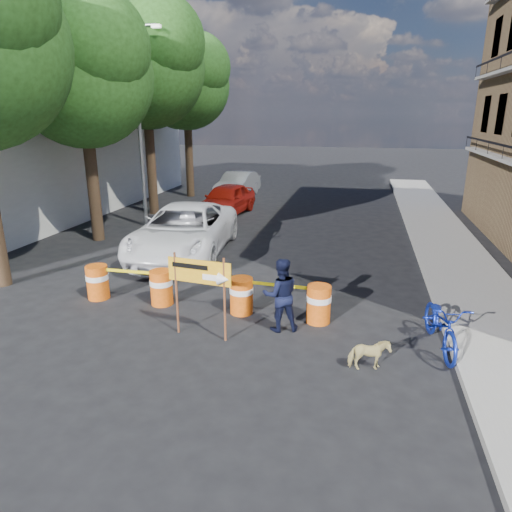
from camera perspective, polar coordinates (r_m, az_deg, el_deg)
The scene contains 18 objects.
ground at distance 9.99m, azimuth -6.20°, elevation -10.73°, with size 120.00×120.00×0.00m, color black.
sidewalk_east at distance 15.35m, azimuth 24.36°, elevation -1.69°, with size 2.40×40.00×0.15m, color gray.
white_building at distance 24.36m, azimuth -28.73°, elevation 11.36°, with size 8.00×22.00×6.00m, color silver.
tree_mid_a at distance 18.17m, azimuth -20.82°, elevation 20.51°, with size 5.25×5.00×8.68m.
tree_mid_b at distance 22.59m, azimuth -13.60°, elevation 22.11°, with size 5.67×5.40×9.62m.
tree_far at distance 27.14m, azimuth -8.61°, elevation 20.46°, with size 5.04×4.80×8.84m.
streetlamp at distance 19.91m, azimuth -14.24°, elevation 16.00°, with size 1.25×0.18×8.00m.
barrel_far_left at distance 12.70m, azimuth -19.20°, elevation -3.02°, with size 0.58×0.58×0.90m.
barrel_mid_left at distance 11.88m, azimuth -11.74°, elevation -3.78°, with size 0.58×0.58×0.90m.
barrel_mid_right at distance 11.14m, azimuth -1.82°, elevation -4.87°, with size 0.58×0.58×0.90m.
barrel_far_right at distance 10.75m, azimuth 7.83°, elevation -5.87°, with size 0.58×0.58×0.90m.
detour_sign at distance 9.63m, azimuth -6.10°, elevation -2.87°, with size 1.45×0.34×1.87m.
pedestrian at distance 10.17m, azimuth 3.10°, elevation -4.87°, with size 0.82×0.64×1.68m, color black.
bicycle at distance 10.01m, azimuth 22.49°, elevation -5.26°, with size 0.74×1.12×2.12m, color #1328A1.
dog at distance 9.10m, azimuth 13.93°, elevation -11.89°, with size 0.35×0.76×0.64m, color tan.
suv_white at distance 15.79m, azimuth -8.99°, elevation 3.12°, with size 2.82×6.12×1.70m, color white.
sedan_red at distance 22.05m, azimuth -3.76°, elevation 7.06°, with size 1.74×4.33×1.48m, color #A4180D.
sedan_silver at distance 26.86m, azimuth -2.31°, elevation 8.91°, with size 1.53×4.38×1.44m, color #9FA1A5.
Camera 1 is at (3.00, -8.29, 4.70)m, focal length 32.00 mm.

